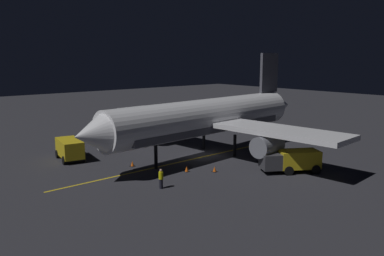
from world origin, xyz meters
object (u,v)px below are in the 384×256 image
at_px(airliner, 209,118).
at_px(baggage_truck, 68,148).
at_px(traffic_cone_far, 132,164).
at_px(traffic_cone_near_right, 145,145).
at_px(ground_crew_worker, 161,179).
at_px(traffic_cone_under_wing, 215,169).
at_px(traffic_cone_near_left, 187,169).
at_px(catering_truck, 292,161).

distance_m(airliner, baggage_truck, 16.10).
distance_m(airliner, traffic_cone_far, 10.25).
bearing_deg(traffic_cone_near_right, ground_crew_worker, 151.03).
relative_size(baggage_truck, ground_crew_worker, 3.83).
distance_m(airliner, traffic_cone_near_right, 9.76).
distance_m(traffic_cone_near_right, traffic_cone_under_wing, 13.59).
bearing_deg(traffic_cone_near_left, traffic_cone_under_wing, -131.61).
distance_m(baggage_truck, traffic_cone_far, 8.25).
relative_size(baggage_truck, catering_truck, 1.12).
xyz_separation_m(catering_truck, traffic_cone_near_left, (6.82, 7.80, -0.89)).
xyz_separation_m(airliner, ground_crew_worker, (-5.97, 11.12, -3.44)).
relative_size(baggage_truck, traffic_cone_under_wing, 12.10).
height_order(airliner, baggage_truck, airliner).
bearing_deg(traffic_cone_near_left, traffic_cone_far, 30.71).
relative_size(baggage_truck, traffic_cone_near_left, 12.10).
relative_size(airliner, traffic_cone_far, 61.74).
xyz_separation_m(airliner, catering_truck, (-10.31, -1.60, -3.19)).
distance_m(traffic_cone_under_wing, traffic_cone_far, 8.67).
bearing_deg(traffic_cone_near_left, baggage_truck, 28.70).
bearing_deg(airliner, catering_truck, -171.15).
height_order(catering_truck, traffic_cone_under_wing, catering_truck).
relative_size(traffic_cone_near_left, traffic_cone_under_wing, 1.00).
height_order(baggage_truck, traffic_cone_near_right, baggage_truck).
xyz_separation_m(baggage_truck, traffic_cone_under_wing, (-14.27, -8.88, -0.95)).
relative_size(catering_truck, traffic_cone_near_right, 10.83).
bearing_deg(ground_crew_worker, baggage_truck, 7.20).
distance_m(catering_truck, traffic_cone_near_right, 19.20).
relative_size(traffic_cone_near_right, traffic_cone_under_wing, 1.00).
bearing_deg(catering_truck, traffic_cone_under_wing, 48.98).
xyz_separation_m(ground_crew_worker, traffic_cone_near_right, (14.21, -7.87, -0.64)).
height_order(ground_crew_worker, traffic_cone_near_left, ground_crew_worker).
distance_m(airliner, ground_crew_worker, 13.08).
bearing_deg(traffic_cone_far, ground_crew_worker, 166.26).
xyz_separation_m(baggage_truck, traffic_cone_far, (-7.29, -3.75, -0.95)).
bearing_deg(traffic_cone_far, catering_truck, -137.79).
bearing_deg(traffic_cone_near_right, airliner, -158.47).
bearing_deg(baggage_truck, traffic_cone_far, -152.76).
bearing_deg(traffic_cone_far, traffic_cone_near_left, -149.29).
height_order(baggage_truck, ground_crew_worker, baggage_truck).
bearing_deg(airliner, traffic_cone_under_wing, 142.19).
bearing_deg(ground_crew_worker, traffic_cone_near_right, -28.97).
bearing_deg(traffic_cone_far, traffic_cone_under_wing, -143.72).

